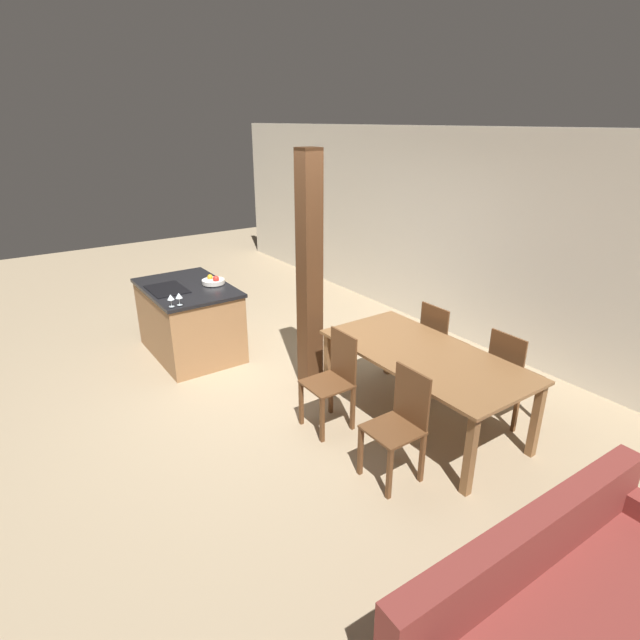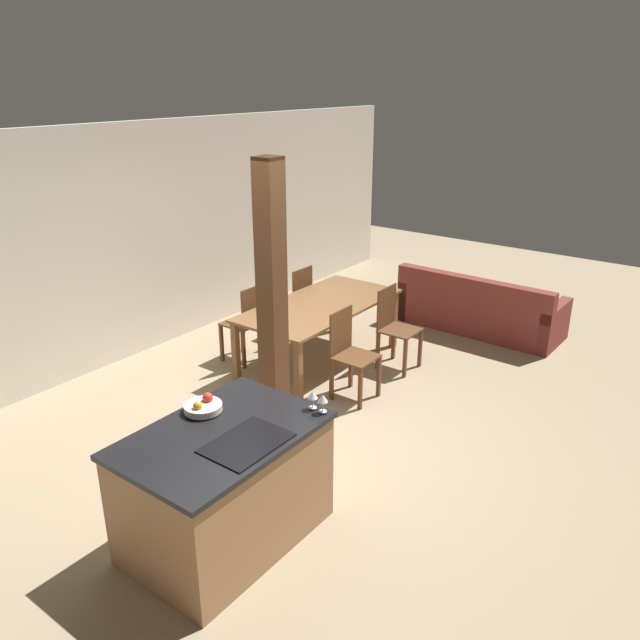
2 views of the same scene
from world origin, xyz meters
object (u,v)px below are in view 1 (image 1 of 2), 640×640
dining_chair_near_right (400,423)px  fruit_bowl (213,281)px  dining_chair_near_left (333,379)px  dining_chair_far_left (440,342)px  timber_post (309,274)px  dining_chair_far_right (511,375)px  couch (566,624)px  kitchen_island (190,320)px  dining_table (424,361)px  wine_glass_near (171,298)px  wine_glass_middle (179,296)px

dining_chair_near_right → fruit_bowl: bearing=-176.1°
dining_chair_near_left → fruit_bowl: bearing=-174.5°
dining_chair_far_left → timber_post: 1.62m
dining_chair_near_left → dining_chair_far_right: 1.71m
couch → dining_chair_near_right: bearing=79.8°
kitchen_island → timber_post: (1.49, 0.82, 0.82)m
dining_chair_far_left → couch: size_ratio=0.45×
kitchen_island → dining_chair_far_left: bearing=40.1°
dining_table → fruit_bowl: bearing=-160.6°
wine_glass_near → wine_glass_middle: bearing=90.0°
dining_chair_near_right → couch: size_ratio=0.45×
dining_chair_far_right → fruit_bowl: bearing=28.0°
fruit_bowl → wine_glass_near: 0.87m
dining_chair_near_left → dining_chair_far_left: 1.45m
dining_chair_near_right → dining_chair_far_left: same height
dining_table → dining_chair_near_left: (-0.45, -0.72, -0.16)m
couch → timber_post: (-3.41, 0.63, 1.00)m
dining_chair_far_left → dining_chair_near_left: bearing=90.0°
kitchen_island → dining_chair_far_right: size_ratio=1.49×
dining_chair_far_right → timber_post: size_ratio=0.37×
fruit_bowl → dining_chair_far_left: 2.80m
dining_table → dining_chair_far_right: 0.87m
dining_chair_far_left → couch: 3.13m
wine_glass_middle → dining_chair_near_left: size_ratio=0.15×
dining_chair_far_right → couch: 2.44m
dining_chair_near_left → dining_chair_far_left: size_ratio=1.00×
fruit_bowl → couch: 4.82m
wine_glass_middle → timber_post: size_ratio=0.05×
dining_chair_near_left → dining_chair_far_left: same height
dining_chair_far_right → dining_chair_near_left: bearing=58.0°
wine_glass_near → dining_chair_near_left: 2.00m
kitchen_island → timber_post: bearing=28.8°
dining_chair_near_left → dining_chair_far_left: (-0.00, 1.45, 0.00)m
dining_chair_near_right → couch: bearing=-11.2°
couch → timber_post: 3.61m
wine_glass_near → couch: (4.27, 0.59, -0.74)m
dining_table → timber_post: bearing=-162.0°
dining_chair_far_left → couch: dining_chair_far_left is taller
couch → wine_glass_near: bearing=98.8°
wine_glass_middle → dining_chair_near_right: 2.79m
dining_chair_near_left → timber_post: bearing=160.4°
wine_glass_near → dining_table: bearing=37.2°
dining_chair_near_right → wine_glass_near: bearing=-160.7°
kitchen_island → timber_post: 1.89m
dining_chair_near_left → couch: 2.60m
dining_chair_near_left → dining_chair_far_right: (0.91, 1.45, 0.00)m
dining_chair_near_left → dining_table: bearing=58.0°
fruit_bowl → couch: (4.78, -0.12, -0.66)m
kitchen_island → dining_chair_far_right: (3.24, 1.97, 0.05)m
dining_chair_near_right → dining_chair_far_left: bearing=122.0°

